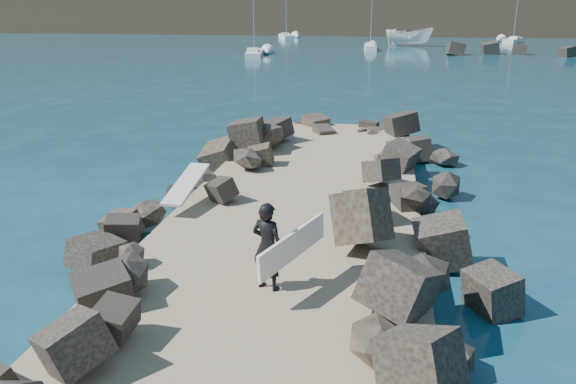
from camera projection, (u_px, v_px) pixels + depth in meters
The scene contains 11 objects.
ground at pixel (295, 237), 13.82m from camera, with size 800.00×800.00×0.00m, color #0F384C.
jetty at pixel (280, 261), 11.86m from camera, with size 6.00×26.00×0.60m, color #8C7759.
riprap_left at pixel (159, 234), 12.74m from camera, with size 2.60×22.00×1.00m, color black.
riprap_right at pixel (420, 252), 11.79m from camera, with size 2.60×22.00×1.00m, color black.
surfboard_resting at pixel (187, 188), 14.15m from camera, with size 0.53×2.12×0.07m, color silver.
boat_imported at pixel (409, 37), 75.68m from camera, with size 2.36×6.29×2.43m, color silver.
surfer_with_board at pixel (271, 246), 9.83m from camera, with size 1.24×1.86×1.63m.
sailboat_e at pixel (286, 37), 91.93m from camera, with size 3.82×7.24×8.58m.
sailboat_a at pixel (254, 54), 60.51m from camera, with size 2.87×7.48×8.80m.
sailboat_b at pixel (370, 47), 69.40m from camera, with size 1.75×6.03×7.29m.
sailboat_d at pixel (513, 41), 82.14m from camera, with size 4.10×7.01×8.40m.
Camera 1 is at (2.03, -12.59, 5.45)m, focal length 35.00 mm.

